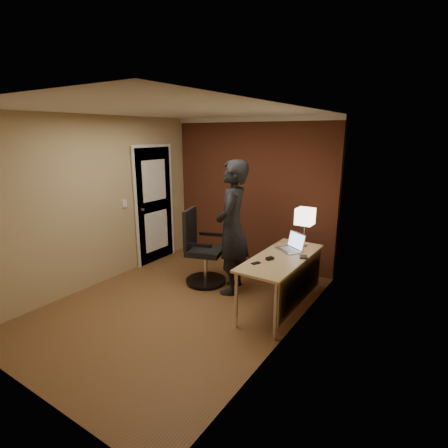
% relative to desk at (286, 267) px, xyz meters
% --- Properties ---
extents(room, '(4.00, 4.00, 4.00)m').
position_rel_desk_xyz_m(room, '(-1.53, 0.93, 0.77)').
color(room, brown).
rests_on(room, ground).
extents(desk, '(0.60, 1.50, 0.73)m').
position_rel_desk_xyz_m(desk, '(0.00, 0.00, 0.00)').
color(desk, tan).
rests_on(desk, ground).
extents(desk_lamp, '(0.22, 0.22, 0.54)m').
position_rel_desk_xyz_m(desk_lamp, '(0.01, 0.54, 0.55)').
color(desk_lamp, silver).
rests_on(desk_lamp, desk).
extents(laptop, '(0.42, 0.39, 0.23)m').
position_rel_desk_xyz_m(laptop, '(-0.06, 0.32, 0.19)').
color(laptop, silver).
rests_on(laptop, desk).
extents(mouse, '(0.09, 0.12, 0.03)m').
position_rel_desk_xyz_m(mouse, '(-0.15, -0.19, 0.14)').
color(mouse, black).
rests_on(mouse, desk).
extents(phone, '(0.10, 0.13, 0.01)m').
position_rel_desk_xyz_m(phone, '(-0.23, -0.39, 0.13)').
color(phone, black).
rests_on(phone, desk).
extents(wallet, '(0.13, 0.14, 0.02)m').
position_rel_desk_xyz_m(wallet, '(0.17, 0.11, 0.14)').
color(wallet, black).
rests_on(wallet, desk).
extents(office_chair, '(0.64, 0.71, 1.13)m').
position_rel_desk_xyz_m(office_chair, '(-1.44, 0.12, -0.10)').
color(office_chair, black).
rests_on(office_chair, ground).
extents(person, '(0.64, 0.80, 1.90)m').
position_rel_desk_xyz_m(person, '(-0.90, 0.14, 0.35)').
color(person, black).
rests_on(person, ground).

